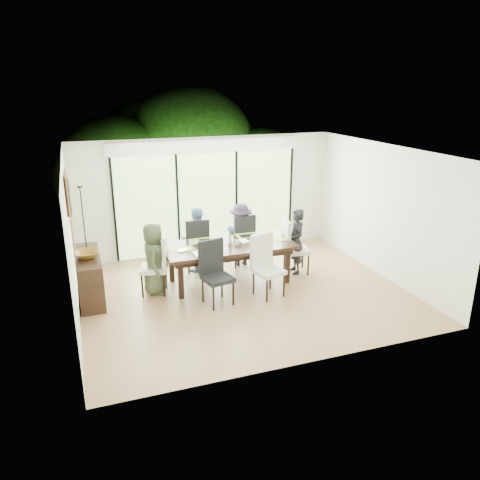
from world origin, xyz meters
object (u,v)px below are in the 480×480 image
object	(u,v)px
chair_right_end	(297,246)
person_right_end	(296,242)
cup_b	(238,243)
table_top	(229,246)
person_left_end	(154,259)
person_far_left	(196,240)
chair_near_left	(218,274)
vase	(230,240)
chair_far_right	(240,239)
person_far_right	(241,235)
chair_left_end	(153,264)
bowl	(87,254)
chair_far_left	(196,244)
sideboard	(90,277)
chair_near_right	(269,267)
cup_c	(264,236)

from	to	relation	value
chair_right_end	person_right_end	size ratio (longest dim) A/B	0.85
chair_right_end	cup_b	distance (m)	1.38
table_top	person_left_end	size ratio (longest dim) A/B	1.86
chair_right_end	person_far_left	world-z (taller)	person_far_left
chair_near_left	cup_b	bearing A→B (deg)	37.53
person_far_left	vase	xyz separation A→B (m)	(0.50, -0.78, 0.18)
cup_b	chair_right_end	bearing A→B (deg)	4.24
table_top	chair_far_right	distance (m)	1.03
person_far_right	chair_right_end	bearing A→B (deg)	139.27
chair_left_end	bowl	size ratio (longest dim) A/B	2.62
cup_b	chair_far_left	bearing A→B (deg)	122.28
chair_far_left	vase	size ratio (longest dim) A/B	9.17
vase	cup_b	size ratio (longest dim) A/B	1.20
chair_far_left	chair_near_left	xyz separation A→B (m)	(-0.05, -1.72, 0.00)
person_left_end	person_far_right	xyz separation A→B (m)	(2.03, 0.83, 0.00)
cup_b	sideboard	size ratio (longest dim) A/B	0.07
chair_near_right	cup_c	distance (m)	1.05
cup_b	person_right_end	bearing A→B (deg)	4.30
chair_near_right	person_far_right	distance (m)	1.70
chair_near_left	vase	xyz separation A→B (m)	(0.55, 0.92, 0.28)
chair_near_left	chair_near_right	xyz separation A→B (m)	(1.00, 0.00, 0.00)
chair_right_end	chair_near_right	xyz separation A→B (m)	(-1.00, -0.87, 0.00)
chair_right_end	sideboard	xyz separation A→B (m)	(-4.16, 0.16, -0.16)
person_right_end	chair_right_end	bearing A→B (deg)	96.00
person_left_end	chair_right_end	bearing A→B (deg)	-76.95
table_top	person_far_left	world-z (taller)	person_far_left
vase	bowl	distance (m)	2.71
chair_left_end	table_top	bearing A→B (deg)	106.35
chair_near_right	vase	bearing A→B (deg)	100.45
chair_left_end	chair_near_right	size ratio (longest dim) A/B	1.00
chair_far_left	person_right_end	bearing A→B (deg)	160.65
person_right_end	table_top	bearing A→B (deg)	-84.00
person_far_right	cup_b	size ratio (longest dim) A/B	12.90
chair_left_end	chair_right_end	world-z (taller)	same
person_left_end	bowl	bearing A→B (deg)	99.94
person_left_end	person_far_left	size ratio (longest dim) A/B	1.00
chair_left_end	person_far_right	size ratio (longest dim) A/B	0.85
person_right_end	person_far_left	world-z (taller)	same
person_left_end	sideboard	bearing A→B (deg)	95.12
chair_far_right	person_far_right	distance (m)	0.10
chair_right_end	chair_near_right	bearing A→B (deg)	141.00
vase	chair_right_end	bearing A→B (deg)	-1.97
table_top	person_far_left	size ratio (longest dim) A/B	1.86
person_far_left	cup_b	distance (m)	1.12
chair_near_right	chair_near_left	bearing A→B (deg)	164.39
person_left_end	sideboard	distance (m)	1.22
vase	person_far_right	bearing A→B (deg)	57.34
chair_far_left	sideboard	bearing A→B (deg)	21.68
person_far_right	bowl	distance (m)	3.30
cup_c	chair_far_left	bearing A→B (deg)	149.04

